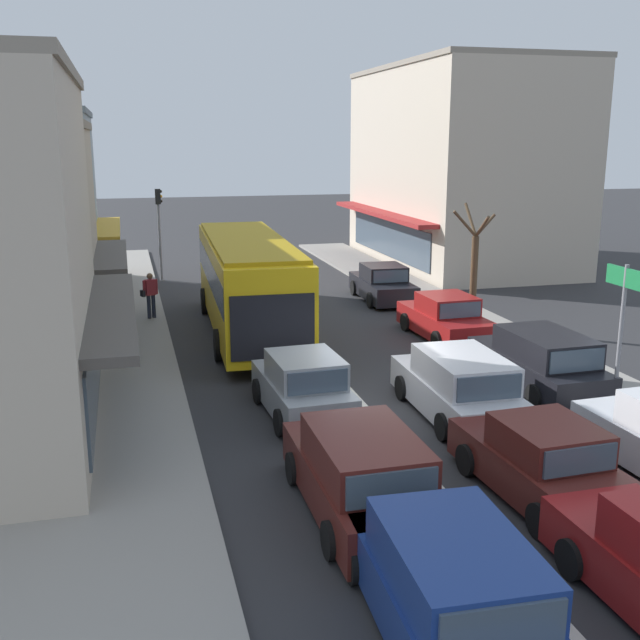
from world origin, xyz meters
The scene contains 19 objects.
ground_plane centered at (0.00, 0.00, 0.00)m, with size 140.00×140.00×0.00m, color #2D2D30.
lane_centre_line centered at (0.00, 4.00, 0.00)m, with size 0.20×28.00×0.01m, color silver.
sidewalk_left centered at (-6.80, 6.00, 0.07)m, with size 5.20×44.00×0.14m, color gray.
kerb_right centered at (6.20, 6.00, 0.06)m, with size 2.80×44.00×0.12m, color gray.
shopfront_far_end centered at (-10.18, 16.72, 3.77)m, with size 8.23×8.20×7.54m.
building_right_far centered at (11.48, 20.03, 5.00)m, with size 8.63×13.88×10.01m.
city_bus centered at (-1.58, 7.99, 1.88)m, with size 3.07×10.95×3.23m.
wagon_queue_far_back centered at (1.91, -0.96, 0.75)m, with size 2.02×4.54×1.58m.
sedan_behind_bus_near centered at (1.66, -5.13, 0.66)m, with size 2.03×4.27×1.47m.
hatchback_queue_gap_filler centered at (-1.60, 0.03, 0.71)m, with size 1.94×3.77×1.54m.
wagon_behind_bus_mid centered at (-1.74, -4.87, 0.75)m, with size 1.95×4.51×1.58m.
wagon_adjacent_lane_trail centered at (-1.66, -8.33, 0.75)m, with size 2.10×4.58×1.58m.
parked_wagon_kerb_second centered at (4.80, 0.33, 0.75)m, with size 2.01×4.54×1.58m.
parked_sedan_kerb_third centered at (4.56, 5.75, 0.66)m, with size 1.99×4.25×1.47m.
parked_sedan_kerb_rear centered at (4.55, 11.90, 0.66)m, with size 2.02×4.26×1.47m.
traffic_light_downstreet centered at (-3.88, 18.74, 2.85)m, with size 0.32×0.24×4.20m.
directional_road_sign centered at (5.62, -1.69, 2.68)m, with size 0.10×1.40×3.60m.
street_tree_right centered at (6.01, 6.79, 2.01)m, with size 1.57×1.80×4.26m.
pedestrian_with_handbag_near centered at (-4.69, 10.55, 1.07)m, with size 0.63×0.45×1.63m.
Camera 1 is at (-5.45, -16.22, 6.39)m, focal length 42.00 mm.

